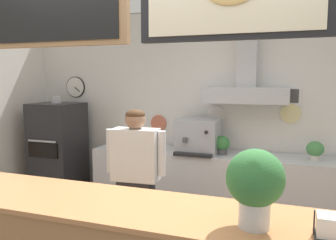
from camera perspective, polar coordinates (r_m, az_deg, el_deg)
back_wall_assembly at (r=4.64m, az=8.26°, el=2.23°), size 5.76×2.82×2.75m
back_prep_counter at (r=4.59m, az=11.78°, el=-11.04°), size 3.90×0.59×0.88m
pizza_oven at (r=5.36m, az=-17.27°, el=-5.24°), size 0.63×0.67×1.57m
shop_worker at (r=3.56m, az=-5.20°, el=-9.71°), size 0.61×0.26×1.53m
espresso_machine at (r=4.52m, az=4.91°, el=-2.60°), size 0.52×0.53×0.43m
potted_oregano at (r=4.45m, az=8.64°, el=-3.90°), size 0.20×0.20×0.23m
potted_rosemary at (r=4.41m, az=22.64°, el=-4.46°), size 0.20×0.20×0.22m
napkin_holder at (r=1.92m, az=24.74°, el=-15.42°), size 0.15×0.15×0.12m
basil_vase at (r=1.85m, az=13.86°, el=-10.01°), size 0.29×0.29×0.40m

